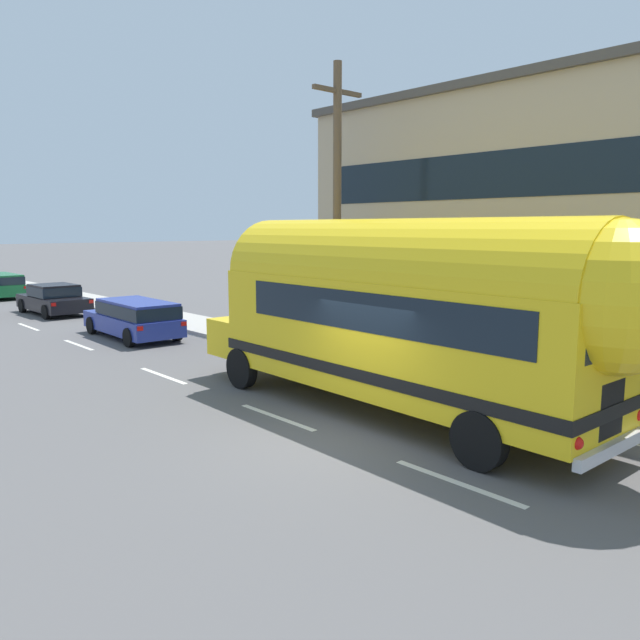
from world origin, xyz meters
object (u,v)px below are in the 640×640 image
Objects in this scene: painted_bus at (411,310)px; car_lead at (135,316)px; car_second at (54,298)px; utility_pole at (337,210)px.

painted_bus reaches higher than car_lead.
utility_pole is at bearing -80.88° from car_second.
painted_bus is at bearing -118.50° from utility_pole.
painted_bus is 2.36× the size of car_lead.
car_second is (-2.58, 16.07, -3.69)m from utility_pole.
car_lead is at bearing -90.48° from car_second.
utility_pole is at bearing 61.50° from painted_bus.
painted_bus is 2.56× the size of car_second.
painted_bus reaches higher than car_second.
painted_bus is at bearing -90.51° from car_second.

